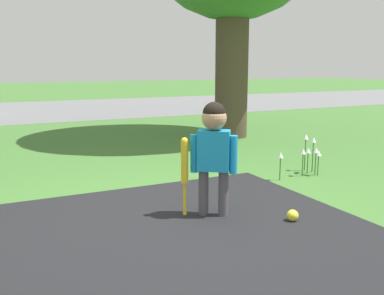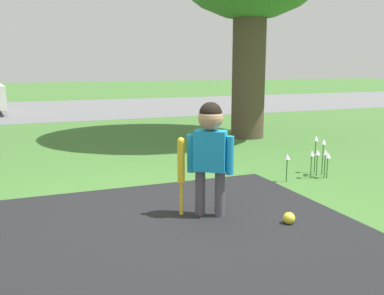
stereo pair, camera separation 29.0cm
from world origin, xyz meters
TOP-DOWN VIEW (x-y plane):
  - ground_plane at (0.00, 0.00)m, footprint 60.00×60.00m
  - street_strip at (0.00, 9.50)m, footprint 40.00×6.00m
  - child at (0.46, -0.06)m, footprint 0.32×0.26m
  - baseball_bat at (0.25, 0.03)m, footprint 0.06×0.06m
  - sports_ball at (0.96, -0.46)m, footprint 0.09×0.09m
  - flower_bed at (2.05, 0.65)m, footprint 0.61×0.31m

SIDE VIEW (x-z plane):
  - ground_plane at x=0.00m, z-range 0.00..0.00m
  - street_strip at x=0.00m, z-range 0.00..0.01m
  - sports_ball at x=0.96m, z-range 0.00..0.09m
  - flower_bed at x=2.05m, z-range 0.07..0.50m
  - baseball_bat at x=0.25m, z-range 0.10..0.75m
  - child at x=0.46m, z-range 0.14..1.07m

